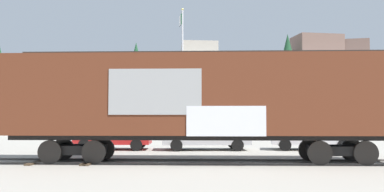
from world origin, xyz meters
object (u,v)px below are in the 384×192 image
freight_car (206,98)px  parked_car_silver (205,135)px  flagpole (182,57)px  parked_car_red (113,134)px  parked_car_white (311,136)px

freight_car → parked_car_silver: freight_car is taller
flagpole → parked_car_red: flagpole is taller
parked_car_red → parked_car_silver: 5.15m
parked_car_white → parked_car_red: bearing=-179.8°
freight_car → parked_car_red: (-5.11, 6.17, -1.71)m
flagpole → parked_car_silver: 9.87m
freight_car → parked_car_red: freight_car is taller
parked_car_silver → parked_car_white: parked_car_silver is taller
flagpole → parked_car_white: 12.25m
freight_car → parked_car_silver: size_ratio=3.20×
parked_car_red → parked_car_white: bearing=0.2°
flagpole → parked_car_silver: bearing=-77.8°
parked_car_red → parked_car_silver: parked_car_red is taller
parked_car_silver → flagpole: bearing=102.2°
parked_car_red → flagpole: bearing=66.5°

